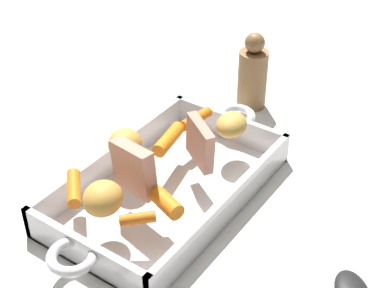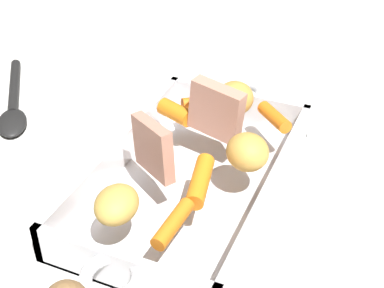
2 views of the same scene
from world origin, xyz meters
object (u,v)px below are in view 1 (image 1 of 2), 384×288
roast_slice_thick (134,169)px  baby_carrot_long (167,203)px  baby_carrot_northeast (196,119)px  potato_whole (231,125)px  roasting_dish (168,187)px  baby_carrot_northwest (74,188)px  baby_carrot_short (138,218)px  baby_carrot_southwest (169,139)px  potato_corner (125,144)px  pepper_mill (253,75)px  roast_slice_outer (200,143)px  potato_near_roast (103,198)px

roast_slice_thick → baby_carrot_long: (-0.01, -0.06, -0.02)m
baby_carrot_northeast → potato_whole: potato_whole is taller
roasting_dish → roast_slice_thick: size_ratio=6.46×
baby_carrot_northwest → baby_carrot_long: (0.04, -0.12, 0.00)m
roasting_dish → baby_carrot_long: baby_carrot_long is taller
baby_carrot_northwest → baby_carrot_short: (0.00, -0.10, -0.00)m
baby_carrot_short → potato_whole: bearing=1.8°
baby_carrot_southwest → potato_corner: bearing=148.7°
pepper_mill → potato_corner: bearing=172.3°
baby_carrot_southwest → baby_carrot_long: bearing=-144.6°
roasting_dish → potato_corner: size_ratio=8.42×
roast_slice_outer → baby_carrot_northwest: bearing=147.2°
potato_corner → potato_near_roast: same height
roasting_dish → roast_slice_outer: bearing=-35.9°
roasting_dish → pepper_mill: 0.29m
baby_carrot_southwest → baby_carrot_long: same height
roast_slice_thick → baby_carrot_short: bearing=-137.8°
roasting_dish → potato_corner: bearing=98.0°
roasting_dish → baby_carrot_southwest: (0.05, 0.03, 0.04)m
baby_carrot_northeast → roast_slice_outer: bearing=-142.5°
baby_carrot_southwest → baby_carrot_northeast: bearing=0.0°
baby_carrot_northeast → potato_corner: (-0.13, 0.03, 0.01)m
pepper_mill → potato_near_roast: bearing=-178.1°
roast_slice_thick → baby_carrot_northeast: bearing=7.5°
baby_carrot_short → baby_carrot_northwest: bearing=91.7°
roast_slice_thick → potato_whole: size_ratio=1.23×
roast_slice_thick → baby_carrot_short: (-0.05, -0.04, -0.03)m
roast_slice_outer → baby_carrot_southwest: (0.01, 0.06, -0.02)m
baby_carrot_northeast → roast_slice_thick: bearing=-172.5°
baby_carrot_northwest → potato_near_roast: 0.06m
roast_slice_thick → baby_carrot_northeast: size_ratio=1.09×
baby_carrot_long → pepper_mill: bearing=12.3°
roast_slice_thick → baby_carrot_southwest: size_ratio=0.94×
pepper_mill → baby_carrot_short: bearing=-171.0°
roast_slice_thick → baby_carrot_long: 0.06m
roasting_dish → baby_carrot_northeast: baby_carrot_northeast is taller
baby_carrot_southwest → pepper_mill: size_ratio=0.52×
roast_slice_thick → pepper_mill: size_ratio=0.49×
roast_slice_thick → baby_carrot_short: size_ratio=1.52×
baby_carrot_short → potato_corner: bearing=45.9°
roasting_dish → potato_whole: size_ratio=7.97×
roast_slice_outer → potato_near_roast: 0.16m
roast_slice_thick → baby_carrot_northeast: roast_slice_thick is taller
roasting_dish → potato_near_roast: bearing=173.8°
roasting_dish → potato_whole: (0.12, -0.03, 0.05)m
baby_carrot_southwest → roasting_dish: bearing=-146.3°
baby_carrot_northeast → baby_carrot_long: (-0.18, -0.08, 0.00)m
roast_slice_outer → baby_carrot_northeast: 0.10m
baby_carrot_southwest → baby_carrot_long: 0.14m
pepper_mill → baby_carrot_northeast: bearing=178.1°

